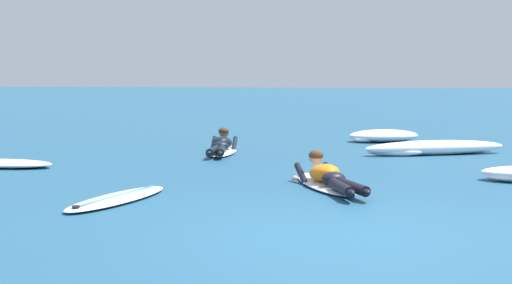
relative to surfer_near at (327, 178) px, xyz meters
The scene contains 7 objects.
ground_plane 7.10m from the surfer_near, 87.88° to the left, with size 120.00×120.00×0.00m, color navy.
surfer_near is the anchor object (origin of this frame).
surfer_far 4.87m from the surfer_near, 117.40° to the left, with size 0.70×2.51×0.54m.
drifting_surfboard 2.98m from the surfer_near, 152.15° to the right, with size 1.10×2.19×0.16m.
whitewater_front 5.84m from the surfer_near, 163.38° to the left, with size 1.78×0.76×0.14m.
whitewater_mid_left 7.38m from the surfer_near, 81.20° to the left, with size 1.85×1.38×0.29m.
whitewater_mid_right 5.03m from the surfer_near, 66.39° to the left, with size 2.96×1.49×0.29m.
Camera 1 is at (0.00, -7.67, 1.64)m, focal length 52.90 mm.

